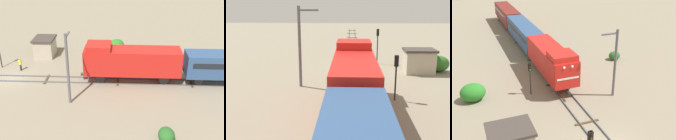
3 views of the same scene
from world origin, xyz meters
TOP-DOWN VIEW (x-y plane):
  - ground_plane at (0.00, 0.00)m, footprint 155.88×155.88m
  - railway_track at (0.00, 0.00)m, footprint 2.40×103.92m
  - locomotive at (0.00, 14.43)m, footprint 2.90×11.60m
  - traffic_signal_mid at (-3.40, 11.71)m, footprint 0.32×0.34m
  - worker_near_track at (-2.40, 0.34)m, footprint 0.38×0.38m
  - catenary_mast at (4.94, 8.13)m, footprint 1.94×0.28m
  - relay_hut at (-7.50, 2.24)m, footprint 3.50×2.90m
  - bush_near at (-9.50, 12.56)m, footprint 2.68×2.19m
  - bush_mid at (10.70, 17.41)m, footprint 1.71×1.40m
  - bush_far at (-9.82, 1.56)m, footprint 2.60×2.13m

SIDE VIEW (x-z plane):
  - ground_plane at x=0.00m, z-range 0.00..0.00m
  - railway_track at x=0.00m, z-range -0.01..0.15m
  - bush_mid at x=10.70m, z-range 0.00..1.25m
  - bush_far at x=-9.82m, z-range 0.00..1.89m
  - bush_near at x=-9.50m, z-range 0.00..1.95m
  - worker_near_track at x=-2.40m, z-range 0.15..1.85m
  - relay_hut at x=-7.50m, z-range 0.02..2.76m
  - traffic_signal_mid at x=-3.40m, z-range 0.75..4.49m
  - locomotive at x=0.00m, z-range 0.47..5.07m
  - catenary_mast at x=4.94m, z-range 0.24..7.80m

